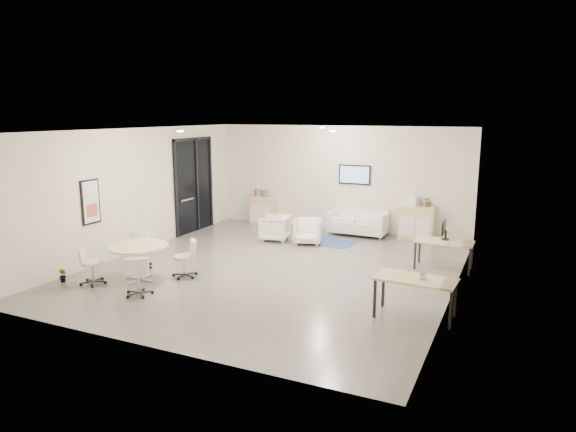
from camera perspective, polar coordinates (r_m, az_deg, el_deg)
The scene contains 21 objects.
room_shell at distance 11.69m, azimuth -1.50°, elevation 1.66°, with size 9.60×10.60×4.80m.
glass_door at distance 15.84m, azimuth -10.41°, elevation 3.69°, with size 0.09×1.90×2.85m.
artwork at distance 12.75m, azimuth -21.09°, elevation 1.46°, with size 0.05×0.54×1.04m.
wall_tv at distance 15.61m, azimuth 7.41°, elevation 4.58°, with size 0.98×0.06×0.58m.
ceiling_spots at distance 12.37m, azimuth -0.67°, elevation 9.56°, with size 3.14×4.14×0.03m.
sideboard_left at distance 16.76m, azimuth -2.83°, elevation 0.63°, with size 0.80×0.42×0.90m.
sideboard_right at distance 15.13m, azimuth 14.09°, elevation -0.72°, with size 0.98×0.47×0.98m.
books at distance 16.69m, azimuth -2.96°, elevation 2.54°, with size 0.47×0.14×0.22m.
printer at distance 15.06m, azimuth 13.41°, elevation 1.74°, with size 0.49×0.43×0.32m.
loveseat at distance 15.39m, azimuth 7.83°, elevation -0.84°, with size 1.70×0.88×0.63m.
blue_rug at distance 14.59m, azimuth 4.39°, elevation -2.80°, with size 1.60×1.06×0.01m, color navy.
armchair_left at distance 14.61m, azimuth -1.50°, elevation -1.19°, with size 0.76×0.71×0.78m, color silver.
armchair_right at distance 14.24m, azimuth 2.17°, elevation -1.58°, with size 0.74×0.69×0.76m, color silver.
desk_rear at distance 12.39m, azimuth 16.97°, elevation -2.98°, with size 1.30×0.66×0.67m.
desk_front at distance 9.36m, azimuth 14.02°, elevation -7.15°, with size 1.43×0.77×0.73m.
monitor at distance 12.47m, azimuth 16.96°, elevation -1.45°, with size 0.20×0.50×0.44m.
round_table at distance 11.51m, azimuth -16.27°, elevation -3.57°, with size 1.28×1.28×0.78m.
meeting_chairs at distance 11.58m, azimuth -16.20°, elevation -4.93°, with size 2.31×2.31×0.82m.
plant_cabinet at distance 14.99m, azimuth 15.35°, elevation 1.47°, with size 0.26×0.29×0.23m, color #3F7F3F.
plant_floor at distance 12.10m, azimuth -23.69°, elevation -6.44°, with size 0.17×0.31×0.14m, color #3F7F3F.
cup at distance 9.29m, azimuth 14.77°, elevation -6.43°, with size 0.13×0.11×0.13m, color white.
Camera 1 is at (5.08, -10.35, 3.57)m, focal length 32.00 mm.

